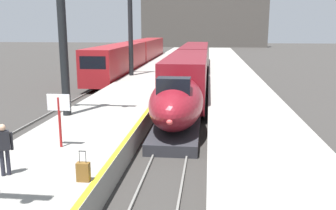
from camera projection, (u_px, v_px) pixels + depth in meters
platform_left at (141, 89)px, 31.20m from camera, size 4.80×110.00×1.05m
platform_right at (237, 91)px, 30.32m from camera, size 4.80×110.00×1.05m
platform_left_safety_stripe at (168, 83)px, 30.84m from camera, size 0.20×107.80×0.01m
rail_main_left at (182, 90)px, 33.61m from camera, size 0.08×110.00×0.12m
rail_main_right at (198, 90)px, 33.45m from camera, size 0.08×110.00×0.12m
rail_secondary_left at (96, 88)px, 34.48m from camera, size 0.08×110.00×0.12m
rail_secondary_right at (112, 88)px, 34.32m from camera, size 0.08×110.00×0.12m
highspeed_train_main at (191, 69)px, 33.92m from camera, size 2.92×38.50×3.60m
regional_train_adjacent at (135, 54)px, 48.58m from camera, size 2.85×36.60×3.80m
station_column_mid at (61, 14)px, 18.65m from camera, size 4.00×0.68×8.76m
station_column_far at (130, 12)px, 34.72m from camera, size 4.00×0.68×10.20m
passenger_near_edge at (4, 146)px, 11.52m from camera, size 0.50×0.39×1.69m
rolling_suitcase at (83, 172)px, 11.21m from camera, size 0.40×0.22×0.98m
departure_info_board at (59, 110)px, 14.18m from camera, size 0.90×0.10×2.12m
terminus_back_wall at (204, 22)px, 104.49m from camera, size 36.00×2.00×14.00m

